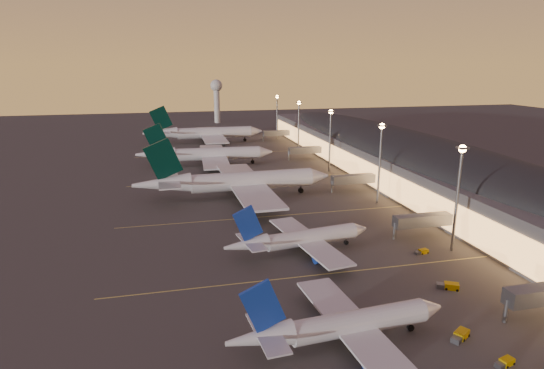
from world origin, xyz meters
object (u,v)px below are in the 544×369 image
Objects in this scene: airliner_wide_mid at (206,154)px; airliner_wide_near at (236,182)px; airliner_narrow_south at (341,325)px; baggage_tug_c at (422,252)px; baggage_tug_d at (449,286)px; baggage_tug_a at (505,362)px; radar_tower at (217,94)px; airliner_wide_far at (204,133)px; baggage_tug_b at (460,335)px; airliner_narrow_north at (300,239)px.

airliner_wide_near is at bearing -81.68° from airliner_wide_mid.
airliner_narrow_south is at bearing -89.06° from airliner_wide_near.
baggage_tug_d is at bearing -114.15° from baggage_tug_c.
airliner_narrow_south is at bearing 138.63° from baggage_tug_a.
airliner_narrow_south is 86.40m from airliner_wide_near.
radar_tower is 261.43m from baggage_tug_c.
airliner_narrow_south is 30.99m from baggage_tug_d.
airliner_wide_far is 19.19× the size of baggage_tug_c.
baggage_tug_b is at bearing -13.05° from airliner_narrow_south.
airliner_narrow_north is at bearing -92.30° from radar_tower.
baggage_tug_c is (36.01, -169.77, -5.11)m from airliner_wide_far.
airliner_narrow_north is at bearing -80.02° from airliner_wide_mid.
radar_tower is at bearing 75.64° from baggage_tug_a.
baggage_tug_a is at bearing -83.18° from airliner_wide_far.
airliner_narrow_south is 199.46m from airliner_wide_far.
airliner_wide_near is at bearing 87.73° from airliner_narrow_south.
radar_tower is at bearing 83.89° from baggage_tug_c.
baggage_tug_c is (12.65, 32.61, -0.10)m from baggage_tug_b.
baggage_tug_b reaches higher than baggage_tug_c.
airliner_narrow_north is 8.35× the size of baggage_tug_d.
radar_tower is 293.36m from baggage_tug_b.
radar_tower is at bearing 83.71° from airliner_wide_near.
airliner_wide_near is at bearing 90.00° from airliner_narrow_north.
baggage_tug_a is (17.83, -47.57, -3.00)m from airliner_narrow_north.
baggage_tug_b is (5.40, -292.54, -21.32)m from radar_tower.
airliner_wide_near is 18.93× the size of baggage_tug_a.
airliner_narrow_south is at bearing 139.29° from baggage_tug_b.
airliner_wide_far reaches higher than baggage_tug_c.
radar_tower is at bearing 122.18° from baggage_tug_d.
airliner_wide_mid is 60.04m from airliner_wide_far.
airliner_narrow_south reaches higher than airliner_narrow_north.
radar_tower reaches higher than baggage_tug_c.
airliner_wide_mid is 117.30m from baggage_tug_c.
radar_tower is at bearing 82.65° from airliner_narrow_south.
airliner_wide_far is at bearing 81.14° from baggage_tug_a.
radar_tower is (22.67, 150.01, 16.92)m from airliner_wide_mid.
airliner_wide_near is at bearing -90.03° from airliner_wide_far.
airliner_wide_mid is 13.48× the size of baggage_tug_d.
baggage_tug_b is 1.22× the size of baggage_tug_c.
airliner_wide_near is (-3.38, 86.31, 2.01)m from airliner_narrow_south.
radar_tower is (17.73, 203.26, 16.39)m from airliner_wide_near.
baggage_tug_d is (23.94, -24.38, -2.87)m from airliner_narrow_north.
radar_tower is 278.07m from baggage_tug_d.
airliner_wide_far is 189.49m from baggage_tug_d.
airliner_wide_near is 113.10m from airliner_wide_far.
airliner_narrow_north is at bearing 79.05° from baggage_tug_b.
airliner_narrow_north is 29.30m from baggage_tug_c.
airliner_narrow_north is 43.02m from baggage_tug_b.
airliner_narrow_north is 0.62× the size of airliner_wide_mid.
airliner_narrow_south is 10.74× the size of baggage_tug_c.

